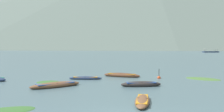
{
  "coord_description": "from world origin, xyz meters",
  "views": [
    {
      "loc": [
        -1.35,
        -9.42,
        3.21
      ],
      "look_at": [
        3.92,
        56.66,
        0.81
      ],
      "focal_mm": 37.2,
      "sensor_mm": 36.0,
      "label": 1
    }
  ],
  "objects_px": {
    "rowboat_2": "(56,85)",
    "rowboat_3": "(141,84)",
    "rowboat_4": "(122,75)",
    "rowboat_6": "(85,78)",
    "ferry_1": "(211,52)",
    "mooring_buoy": "(159,77)",
    "rowboat_0": "(142,101)"
  },
  "relations": [
    {
      "from": "rowboat_0",
      "to": "rowboat_3",
      "type": "distance_m",
      "value": 5.84
    },
    {
      "from": "rowboat_6",
      "to": "rowboat_0",
      "type": "bearing_deg",
      "value": -70.65
    },
    {
      "from": "rowboat_0",
      "to": "ferry_1",
      "type": "relative_size",
      "value": 0.36
    },
    {
      "from": "mooring_buoy",
      "to": "rowboat_3",
      "type": "bearing_deg",
      "value": -121.53
    },
    {
      "from": "rowboat_3",
      "to": "mooring_buoy",
      "type": "xyz_separation_m",
      "value": [
        2.86,
        4.66,
        -0.06
      ]
    },
    {
      "from": "rowboat_2",
      "to": "rowboat_3",
      "type": "height_order",
      "value": "rowboat_3"
    },
    {
      "from": "rowboat_3",
      "to": "rowboat_6",
      "type": "height_order",
      "value": "rowboat_3"
    },
    {
      "from": "rowboat_4",
      "to": "mooring_buoy",
      "type": "bearing_deg",
      "value": -24.86
    },
    {
      "from": "rowboat_0",
      "to": "rowboat_4",
      "type": "xyz_separation_m",
      "value": [
        0.27,
        12.11,
        0.04
      ]
    },
    {
      "from": "rowboat_2",
      "to": "rowboat_4",
      "type": "relative_size",
      "value": 1.01
    },
    {
      "from": "rowboat_6",
      "to": "mooring_buoy",
      "type": "bearing_deg",
      "value": 0.08
    },
    {
      "from": "rowboat_2",
      "to": "rowboat_6",
      "type": "xyz_separation_m",
      "value": [
        2.28,
        4.44,
        -0.04
      ]
    },
    {
      "from": "rowboat_4",
      "to": "rowboat_6",
      "type": "xyz_separation_m",
      "value": [
        -3.92,
        -1.72,
        -0.05
      ]
    },
    {
      "from": "rowboat_2",
      "to": "rowboat_6",
      "type": "bearing_deg",
      "value": 62.89
    },
    {
      "from": "rowboat_3",
      "to": "rowboat_6",
      "type": "xyz_separation_m",
      "value": [
        -4.75,
        4.65,
        -0.05
      ]
    },
    {
      "from": "rowboat_3",
      "to": "rowboat_4",
      "type": "bearing_deg",
      "value": 97.45
    },
    {
      "from": "rowboat_4",
      "to": "ferry_1",
      "type": "xyz_separation_m",
      "value": [
        75.04,
        123.98,
        0.28
      ]
    },
    {
      "from": "rowboat_3",
      "to": "mooring_buoy",
      "type": "distance_m",
      "value": 5.47
    },
    {
      "from": "rowboat_3",
      "to": "ferry_1",
      "type": "height_order",
      "value": "ferry_1"
    },
    {
      "from": "mooring_buoy",
      "to": "rowboat_4",
      "type": "bearing_deg",
      "value": 155.14
    },
    {
      "from": "rowboat_2",
      "to": "rowboat_4",
      "type": "xyz_separation_m",
      "value": [
        6.2,
        6.17,
        0.01
      ]
    },
    {
      "from": "ferry_1",
      "to": "mooring_buoy",
      "type": "relative_size",
      "value": 9.14
    },
    {
      "from": "rowboat_4",
      "to": "ferry_1",
      "type": "bearing_deg",
      "value": 58.81
    },
    {
      "from": "rowboat_0",
      "to": "rowboat_4",
      "type": "bearing_deg",
      "value": 88.71
    },
    {
      "from": "rowboat_4",
      "to": "rowboat_6",
      "type": "distance_m",
      "value": 4.28
    },
    {
      "from": "rowboat_0",
      "to": "rowboat_2",
      "type": "distance_m",
      "value": 8.39
    },
    {
      "from": "rowboat_6",
      "to": "rowboat_3",
      "type": "bearing_deg",
      "value": -44.37
    },
    {
      "from": "ferry_1",
      "to": "mooring_buoy",
      "type": "distance_m",
      "value": 144.53
    },
    {
      "from": "ferry_1",
      "to": "rowboat_4",
      "type": "bearing_deg",
      "value": -121.19
    },
    {
      "from": "rowboat_3",
      "to": "mooring_buoy",
      "type": "bearing_deg",
      "value": 58.47
    },
    {
      "from": "rowboat_2",
      "to": "rowboat_3",
      "type": "distance_m",
      "value": 7.03
    },
    {
      "from": "rowboat_2",
      "to": "ferry_1",
      "type": "bearing_deg",
      "value": 58.03
    }
  ]
}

